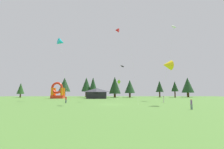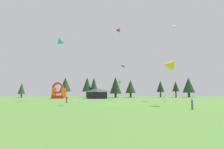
{
  "view_description": "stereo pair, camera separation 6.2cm",
  "coord_description": "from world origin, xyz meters",
  "px_view_note": "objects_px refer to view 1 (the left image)",
  "views": [
    {
      "loc": [
        -0.28,
        -37.66,
        2.94
      ],
      "look_at": [
        0.0,
        14.66,
        8.06
      ],
      "focal_mm": 27.23,
      "sensor_mm": 36.0,
      "label": 1
    },
    {
      "loc": [
        -0.22,
        -37.66,
        2.94
      ],
      "look_at": [
        0.0,
        14.66,
        8.06
      ],
      "focal_mm": 27.23,
      "sensor_mm": 36.0,
      "label": 2
    }
  ],
  "objects_px": {
    "person_far_side": "(164,99)",
    "kite_black_parafoil": "(122,66)",
    "inflatable_red_slide": "(58,92)",
    "kite_cyan_delta": "(61,42)",
    "kite_lime_diamond": "(119,82)",
    "kite_red_delta": "(117,30)",
    "kite_yellow_delta": "(167,65)",
    "person_midfield": "(191,103)",
    "person_near_camera": "(66,99)",
    "festival_tent": "(97,93)",
    "kite_white_parafoil": "(174,27)"
  },
  "relations": [
    {
      "from": "kite_lime_diamond",
      "to": "person_far_side",
      "type": "bearing_deg",
      "value": -55.04
    },
    {
      "from": "kite_lime_diamond",
      "to": "festival_tent",
      "type": "distance_m",
      "value": 12.39
    },
    {
      "from": "kite_cyan_delta",
      "to": "kite_red_delta",
      "type": "bearing_deg",
      "value": -8.48
    },
    {
      "from": "kite_yellow_delta",
      "to": "kite_cyan_delta",
      "type": "bearing_deg",
      "value": 147.67
    },
    {
      "from": "kite_white_parafoil",
      "to": "person_near_camera",
      "type": "xyz_separation_m",
      "value": [
        -32.29,
        -13.07,
        -23.47
      ]
    },
    {
      "from": "inflatable_red_slide",
      "to": "kite_cyan_delta",
      "type": "bearing_deg",
      "value": -70.78
    },
    {
      "from": "kite_lime_diamond",
      "to": "inflatable_red_slide",
      "type": "xyz_separation_m",
      "value": [
        -24.27,
        10.06,
        -3.7
      ]
    },
    {
      "from": "kite_black_parafoil",
      "to": "person_midfield",
      "type": "xyz_separation_m",
      "value": [
        8.23,
        -42.51,
        -12.24
      ]
    },
    {
      "from": "festival_tent",
      "to": "kite_cyan_delta",
      "type": "bearing_deg",
      "value": -126.56
    },
    {
      "from": "kite_red_delta",
      "to": "person_far_side",
      "type": "distance_m",
      "value": 24.7
    },
    {
      "from": "kite_yellow_delta",
      "to": "kite_black_parafoil",
      "type": "bearing_deg",
      "value": 101.96
    },
    {
      "from": "kite_red_delta",
      "to": "kite_yellow_delta",
      "type": "bearing_deg",
      "value": -56.17
    },
    {
      "from": "kite_cyan_delta",
      "to": "person_far_side",
      "type": "xyz_separation_m",
      "value": [
        29.57,
        -9.69,
        -17.68
      ]
    },
    {
      "from": "kite_cyan_delta",
      "to": "person_near_camera",
      "type": "distance_m",
      "value": 21.45
    },
    {
      "from": "kite_white_parafoil",
      "to": "kite_lime_diamond",
      "type": "height_order",
      "value": "kite_white_parafoil"
    },
    {
      "from": "kite_lime_diamond",
      "to": "kite_white_parafoil",
      "type": "bearing_deg",
      "value": -11.72
    },
    {
      "from": "kite_black_parafoil",
      "to": "festival_tent",
      "type": "bearing_deg",
      "value": -166.16
    },
    {
      "from": "person_near_camera",
      "to": "person_far_side",
      "type": "relative_size",
      "value": 1.05
    },
    {
      "from": "kite_lime_diamond",
      "to": "person_far_side",
      "type": "height_order",
      "value": "kite_lime_diamond"
    },
    {
      "from": "person_midfield",
      "to": "inflatable_red_slide",
      "type": "xyz_separation_m",
      "value": [
        -34.54,
        41.77,
        1.38
      ]
    },
    {
      "from": "person_far_side",
      "to": "kite_black_parafoil",
      "type": "bearing_deg",
      "value": -85.86
    },
    {
      "from": "kite_cyan_delta",
      "to": "kite_white_parafoil",
      "type": "bearing_deg",
      "value": 2.98
    },
    {
      "from": "kite_yellow_delta",
      "to": "kite_red_delta",
      "type": "distance_m",
      "value": 22.43
    },
    {
      "from": "kite_white_parafoil",
      "to": "kite_cyan_delta",
      "type": "bearing_deg",
      "value": -177.02
    },
    {
      "from": "person_far_side",
      "to": "festival_tent",
      "type": "bearing_deg",
      "value": -65.43
    },
    {
      "from": "person_near_camera",
      "to": "person_midfield",
      "type": "height_order",
      "value": "person_near_camera"
    },
    {
      "from": "person_far_side",
      "to": "person_midfield",
      "type": "bearing_deg",
      "value": 73.69
    },
    {
      "from": "kite_cyan_delta",
      "to": "kite_lime_diamond",
      "type": "relative_size",
      "value": 2.96
    },
    {
      "from": "kite_black_parafoil",
      "to": "person_midfield",
      "type": "distance_m",
      "value": 45.0
    },
    {
      "from": "kite_black_parafoil",
      "to": "person_near_camera",
      "type": "bearing_deg",
      "value": -119.62
    },
    {
      "from": "kite_cyan_delta",
      "to": "person_near_camera",
      "type": "height_order",
      "value": "kite_cyan_delta"
    },
    {
      "from": "kite_yellow_delta",
      "to": "person_midfield",
      "type": "distance_m",
      "value": 11.08
    },
    {
      "from": "kite_white_parafoil",
      "to": "kite_lime_diamond",
      "type": "xyz_separation_m",
      "value": [
        -18.56,
        3.85,
        -18.41
      ]
    },
    {
      "from": "kite_red_delta",
      "to": "festival_tent",
      "type": "xyz_separation_m",
      "value": [
        -7.53,
        16.72,
        -19.54
      ]
    },
    {
      "from": "festival_tent",
      "to": "kite_yellow_delta",
      "type": "bearing_deg",
      "value": -60.98
    },
    {
      "from": "kite_cyan_delta",
      "to": "festival_tent",
      "type": "bearing_deg",
      "value": 53.44
    },
    {
      "from": "kite_black_parafoil",
      "to": "festival_tent",
      "type": "relative_size",
      "value": 1.78
    },
    {
      "from": "kite_white_parafoil",
      "to": "inflatable_red_slide",
      "type": "height_order",
      "value": "kite_white_parafoil"
    },
    {
      "from": "kite_yellow_delta",
      "to": "person_far_side",
      "type": "relative_size",
      "value": 5.82
    },
    {
      "from": "festival_tent",
      "to": "inflatable_red_slide",
      "type": "bearing_deg",
      "value": 173.52
    },
    {
      "from": "kite_white_parafoil",
      "to": "festival_tent",
      "type": "bearing_deg",
      "value": 155.77
    },
    {
      "from": "person_near_camera",
      "to": "person_far_side",
      "type": "height_order",
      "value": "person_near_camera"
    },
    {
      "from": "kite_yellow_delta",
      "to": "person_far_side",
      "type": "xyz_separation_m",
      "value": [
        1.51,
        8.07,
        -7.47
      ]
    },
    {
      "from": "kite_cyan_delta",
      "to": "kite_black_parafoil",
      "type": "bearing_deg",
      "value": 38.61
    },
    {
      "from": "kite_yellow_delta",
      "to": "inflatable_red_slide",
      "type": "relative_size",
      "value": 1.44
    },
    {
      "from": "kite_red_delta",
      "to": "person_far_side",
      "type": "bearing_deg",
      "value": -31.12
    },
    {
      "from": "kite_yellow_delta",
      "to": "kite_lime_diamond",
      "type": "bearing_deg",
      "value": 111.58
    },
    {
      "from": "kite_red_delta",
      "to": "inflatable_red_slide",
      "type": "relative_size",
      "value": 3.4
    },
    {
      "from": "kite_black_parafoil",
      "to": "kite_lime_diamond",
      "type": "height_order",
      "value": "kite_black_parafoil"
    },
    {
      "from": "person_far_side",
      "to": "person_midfield",
      "type": "xyz_separation_m",
      "value": [
        -0.56,
        -16.23,
        0.02
      ]
    }
  ]
}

